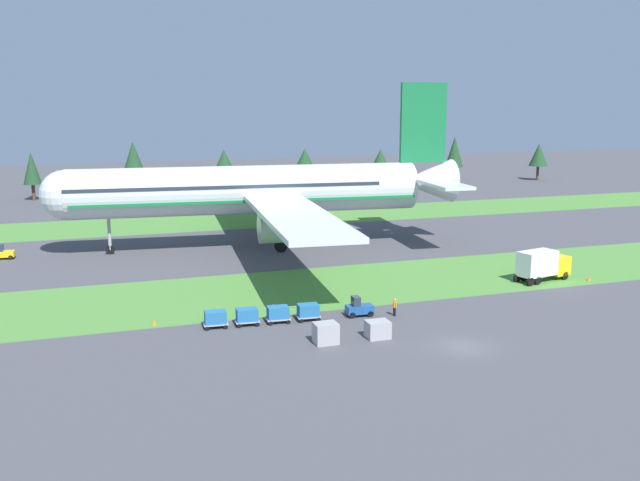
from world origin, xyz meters
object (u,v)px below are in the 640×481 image
(taxiway_marker_0, at_px, (273,305))
(taxiway_marker_2, at_px, (154,322))
(baggage_tug, at_px, (359,308))
(catering_truck, at_px, (543,264))
(cargo_dolly_lead, at_px, (308,311))
(ground_crew_marshaller, at_px, (395,306))
(airliner, at_px, (258,189))
(cargo_dolly_fourth, at_px, (215,318))
(uld_container_1, at_px, (326,333))
(cargo_dolly_second, at_px, (278,313))
(pushback_tractor, at_px, (3,253))
(taxiway_marker_1, at_px, (589,278))
(uld_container_0, at_px, (378,329))
(cargo_dolly_third, at_px, (247,315))

(taxiway_marker_0, relative_size, taxiway_marker_2, 1.23)
(baggage_tug, distance_m, catering_truck, 25.70)
(cargo_dolly_lead, distance_m, ground_crew_marshaller, 8.39)
(airliner, height_order, cargo_dolly_fourth, airliner)
(ground_crew_marshaller, bearing_deg, uld_container_1, -65.50)
(taxiway_marker_0, bearing_deg, cargo_dolly_second, -99.58)
(baggage_tug, relative_size, pushback_tractor, 0.99)
(pushback_tractor, height_order, taxiway_marker_2, pushback_tractor)
(airliner, distance_m, cargo_dolly_fourth, 36.80)
(uld_container_1, xyz_separation_m, taxiway_marker_1, (35.70, 10.35, -0.62))
(cargo_dolly_lead, distance_m, uld_container_1, 6.63)
(pushback_tractor, distance_m, uld_container_1, 53.14)
(cargo_dolly_lead, distance_m, uld_container_0, 7.94)
(pushback_tractor, bearing_deg, taxiway_marker_0, 45.75)
(baggage_tug, xyz_separation_m, catering_truck, (25.01, 5.82, 1.14))
(pushback_tractor, distance_m, uld_container_0, 56.00)
(cargo_dolly_third, relative_size, taxiway_marker_2, 5.00)
(cargo_dolly_second, xyz_separation_m, cargo_dolly_third, (-2.89, 0.20, 0.00))
(cargo_dolly_lead, height_order, cargo_dolly_fourth, same)
(cargo_dolly_third, relative_size, taxiway_marker_0, 4.06)
(baggage_tug, distance_m, ground_crew_marshaller, 3.43)
(cargo_dolly_fourth, height_order, taxiway_marker_2, cargo_dolly_fourth)
(cargo_dolly_lead, bearing_deg, cargo_dolly_second, -90.00)
(cargo_dolly_second, distance_m, taxiway_marker_1, 38.22)
(pushback_tractor, relative_size, taxiway_marker_2, 5.90)
(airliner, xyz_separation_m, catering_truck, (26.36, -29.01, -6.30))
(taxiway_marker_2, bearing_deg, ground_crew_marshaller, -11.83)
(uld_container_0, bearing_deg, pushback_tractor, 127.52)
(airliner, xyz_separation_m, cargo_dolly_second, (-6.55, -34.28, -7.33))
(baggage_tug, bearing_deg, taxiway_marker_2, -96.76)
(cargo_dolly_fourth, bearing_deg, taxiway_marker_1, 98.01)
(airliner, xyz_separation_m, taxiway_marker_1, (31.50, -30.74, -7.98))
(cargo_dolly_second, bearing_deg, cargo_dolly_third, -90.00)
(airliner, height_order, taxiway_marker_1, airliner)
(taxiway_marker_0, bearing_deg, cargo_dolly_lead, -66.75)
(catering_truck, height_order, taxiway_marker_0, catering_truck)
(baggage_tug, height_order, uld_container_0, baggage_tug)
(cargo_dolly_third, relative_size, uld_container_1, 1.15)
(taxiway_marker_0, bearing_deg, catering_truck, 1.04)
(cargo_dolly_third, distance_m, pushback_tractor, 44.41)
(cargo_dolly_third, bearing_deg, ground_crew_marshaller, 86.51)
(catering_truck, relative_size, taxiway_marker_0, 12.88)
(cargo_dolly_fourth, xyz_separation_m, catering_truck, (38.70, 4.88, 1.03))
(cargo_dolly_third, xyz_separation_m, cargo_dolly_fourth, (-2.89, 0.20, 0.00))
(baggage_tug, distance_m, pushback_tractor, 51.63)
(cargo_dolly_fourth, relative_size, taxiway_marker_0, 4.06)
(cargo_dolly_lead, xyz_separation_m, ground_crew_marshaller, (8.27, -1.43, 0.03))
(airliner, distance_m, pushback_tractor, 34.52)
(baggage_tug, xyz_separation_m, uld_container_1, (-5.56, -6.26, 0.08))
(airliner, bearing_deg, taxiway_marker_0, 174.45)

